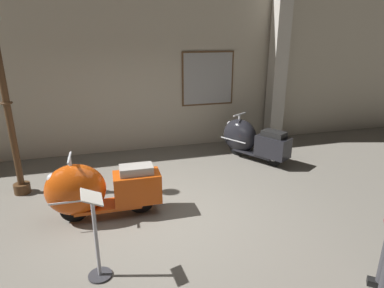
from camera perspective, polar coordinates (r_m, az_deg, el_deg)
name	(u,v)px	position (r m, az deg, el deg)	size (l,w,h in m)	color
ground_plane	(166,220)	(5.25, -4.59, -12.92)	(60.00, 60.00, 0.00)	slate
showroom_back_wall	(139,67)	(7.95, -9.13, 13.05)	(18.00, 0.63, 3.99)	#BCB29E
scooter_0	(95,190)	(5.27, -16.42, -7.63)	(1.73, 0.57, 1.05)	black
scooter_1	(249,139)	(7.57, 9.88, 0.82)	(1.25, 1.65, 1.00)	black
lamppost	(7,104)	(6.27, -29.44, 6.08)	(0.28, 0.28, 3.11)	#472D19
info_stanchion	(97,243)	(4.09, -16.20, -16.15)	(0.28, 0.33, 1.11)	#333338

